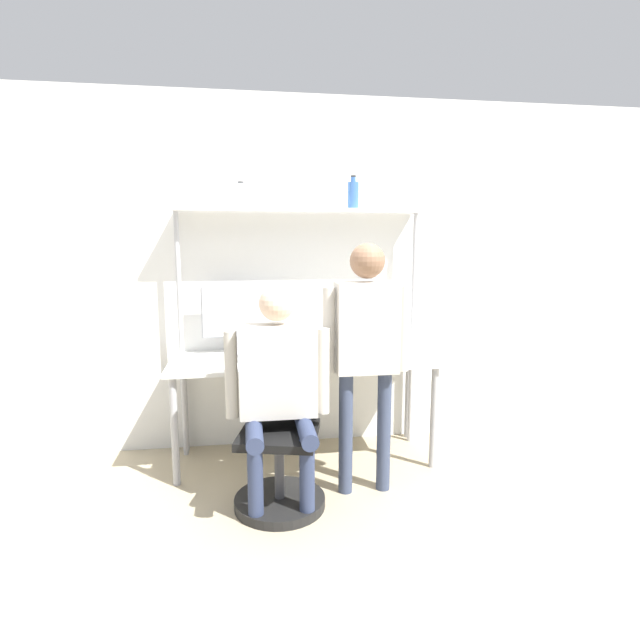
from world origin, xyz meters
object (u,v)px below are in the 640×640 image
monitor (238,315)px  cell_phone (299,362)px  person_seated (278,379)px  bottle_blue (353,195)px  office_chair (280,459)px  bottle_clear (241,197)px  person_standing (366,338)px  laptop (264,353)px

monitor → cell_phone: monitor is taller
person_seated → bottle_blue: bottle_blue is taller
office_chair → bottle_clear: (-0.20, 0.82, 1.64)m
office_chair → bottle_clear: bottle_clear is taller
person_seated → bottle_blue: 1.57m
bottle_blue → monitor: bearing=179.8°
office_chair → person_standing: 0.92m
bottle_blue → bottle_clear: bottle_blue is taller
cell_phone → bottle_clear: 1.26m
cell_phone → bottle_blue: (0.45, 0.35, 1.18)m
office_chair → bottle_clear: size_ratio=5.07×
monitor → office_chair: monitor is taller
person_seated → person_standing: (0.56, 0.12, 0.21)m
person_standing → bottle_clear: bottle_clear is taller
cell_phone → person_standing: (0.38, -0.39, 0.24)m
person_standing → bottle_blue: bearing=84.7°
cell_phone → office_chair: bearing=-110.2°
cell_phone → bottle_blue: bearing=37.9°
person_seated → bottle_blue: (0.63, 0.87, 1.15)m
monitor → bottle_clear: 0.86m
person_seated → person_standing: person_standing is taller
laptop → bottle_blue: bottle_blue is taller
office_chair → person_seated: bearing=-102.1°
monitor → office_chair: (0.25, -0.82, -0.78)m
laptop → person_seated: (0.06, -0.58, -0.03)m
office_chair → person_standing: person_standing is taller
monitor → person_standing: 1.09m
laptop → office_chair: bearing=-82.4°
monitor → laptop: monitor is taller
person_seated → bottle_clear: 1.43m
laptop → bottle_blue: bearing=22.3°
monitor → office_chair: bearing=-73.4°
office_chair → bottle_blue: bearing=52.9°
bottle_blue → bottle_clear: bearing=180.0°
person_seated → bottle_clear: (-0.19, 0.87, 1.12)m
monitor → person_seated: person_seated is taller
office_chair → bottle_blue: bottle_blue is taller
monitor → laptop: 0.41m
person_seated → bottle_clear: bearing=102.6°
laptop → office_chair: (0.07, -0.54, -0.55)m
person_seated → bottle_clear: size_ratio=7.35×
laptop → person_standing: size_ratio=0.21×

